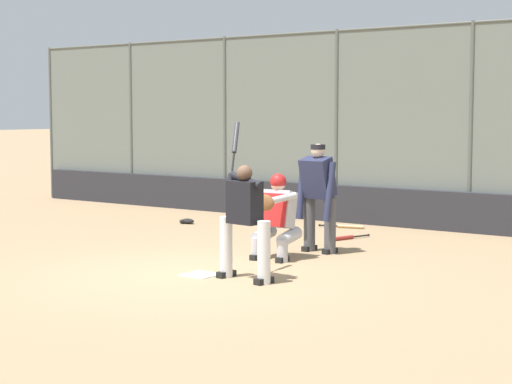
% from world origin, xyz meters
% --- Properties ---
extents(ground_plane, '(160.00, 160.00, 0.00)m').
position_xyz_m(ground_plane, '(0.00, 0.00, 0.00)').
color(ground_plane, '#9E7F5B').
extents(home_plate_marker, '(0.43, 0.43, 0.01)m').
position_xyz_m(home_plate_marker, '(0.00, 0.00, 0.01)').
color(home_plate_marker, white).
rests_on(home_plate_marker, ground_plane).
extents(backstop_fence, '(19.49, 0.08, 3.79)m').
position_xyz_m(backstop_fence, '(-0.00, -6.05, 1.98)').
color(backstop_fence, '#515651').
rests_on(backstop_fence, ground_plane).
extents(padding_wall, '(19.03, 0.18, 0.73)m').
position_xyz_m(padding_wall, '(0.00, -5.95, 0.36)').
color(padding_wall, '#28282D').
rests_on(padding_wall, ground_plane).
extents(bleachers_beyond, '(13.59, 2.50, 1.48)m').
position_xyz_m(bleachers_beyond, '(2.49, -8.55, 0.48)').
color(bleachers_beyond, slate).
rests_on(bleachers_beyond, ground_plane).
extents(batter_at_plate, '(0.91, 0.69, 2.04)m').
position_xyz_m(batter_at_plate, '(-0.69, -0.06, 0.81)').
color(batter_at_plate, silver).
rests_on(batter_at_plate, ground_plane).
extents(catcher_behind_plate, '(0.68, 0.79, 1.27)m').
position_xyz_m(catcher_behind_plate, '(-0.12, -1.63, 0.66)').
color(catcher_behind_plate, '#B7B7BC').
rests_on(catcher_behind_plate, ground_plane).
extents(umpire_home, '(0.68, 0.45, 1.69)m').
position_xyz_m(umpire_home, '(-0.33, -2.50, 0.91)').
color(umpire_home, '#4C4C51').
rests_on(umpire_home, ground_plane).
extents(spare_bat_near_backstop, '(0.86, 0.27, 0.07)m').
position_xyz_m(spare_bat_near_backstop, '(0.66, -5.20, 0.03)').
color(spare_bat_near_backstop, black).
rests_on(spare_bat_near_backstop, ground_plane).
extents(spare_bat_by_padding, '(0.34, 0.89, 0.07)m').
position_xyz_m(spare_bat_by_padding, '(-0.02, -3.89, 0.03)').
color(spare_bat_by_padding, black).
rests_on(spare_bat_by_padding, ground_plane).
extents(fielding_glove_on_dirt, '(0.28, 0.21, 0.10)m').
position_xyz_m(fielding_glove_on_dirt, '(3.53, -3.98, 0.05)').
color(fielding_glove_on_dirt, black).
rests_on(fielding_glove_on_dirt, ground_plane).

